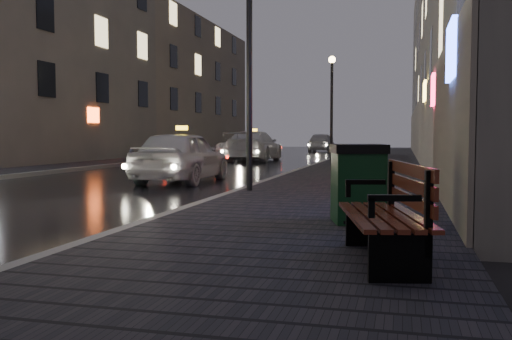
{
  "coord_description": "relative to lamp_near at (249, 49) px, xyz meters",
  "views": [
    {
      "loc": [
        5.38,
        -7.07,
        1.49
      ],
      "look_at": [
        2.84,
        2.8,
        0.85
      ],
      "focal_mm": 40.0,
      "sensor_mm": 36.0,
      "label": 1
    }
  ],
  "objects": [
    {
      "name": "ground",
      "position": [
        -1.85,
        -6.0,
        -3.49
      ],
      "size": [
        120.0,
        120.0,
        0.0
      ],
      "primitive_type": "plane",
      "color": "black",
      "rests_on": "ground"
    },
    {
      "name": "sidewalk",
      "position": [
        2.05,
        15.0,
        -3.41
      ],
      "size": [
        4.6,
        58.0,
        0.15
      ],
      "primitive_type": "cube",
      "color": "black",
      "rests_on": "ground"
    },
    {
      "name": "curb",
      "position": [
        -0.35,
        15.0,
        -3.41
      ],
      "size": [
        0.2,
        58.0,
        0.15
      ],
      "primitive_type": "cube",
      "color": "slate",
      "rests_on": "ground"
    },
    {
      "name": "sidewalk_far",
      "position": [
        -10.55,
        15.0,
        -3.41
      ],
      "size": [
        2.4,
        58.0,
        0.15
      ],
      "primitive_type": "cube",
      "color": "black",
      "rests_on": "ground"
    },
    {
      "name": "curb_far",
      "position": [
        -9.25,
        15.0,
        -3.41
      ],
      "size": [
        0.2,
        58.0,
        0.15
      ],
      "primitive_type": "cube",
      "color": "slate",
      "rests_on": "ground"
    },
    {
      "name": "building_near",
      "position": [
        5.25,
        19.0,
        3.01
      ],
      "size": [
        1.8,
        50.0,
        13.0
      ],
      "primitive_type": "cube",
      "color": "#605B54",
      "rests_on": "ground"
    },
    {
      "name": "building_far_b",
      "position": [
        -15.35,
        14.0,
        3.51
      ],
      "size": [
        6.0,
        16.0,
        14.0
      ],
      "primitive_type": "cube",
      "color": "#6B6051",
      "rests_on": "ground"
    },
    {
      "name": "building_far_c",
      "position": [
        -15.35,
        33.0,
        2.01
      ],
      "size": [
        6.0,
        22.0,
        11.0
      ],
      "primitive_type": "cube",
      "color": "#6B6051",
      "rests_on": "ground"
    },
    {
      "name": "lamp_near",
      "position": [
        0.0,
        0.0,
        0.0
      ],
      "size": [
        0.36,
        0.36,
        5.28
      ],
      "color": "black",
      "rests_on": "sidewalk"
    },
    {
      "name": "lamp_far",
      "position": [
        0.0,
        16.0,
        0.0
      ],
      "size": [
        0.36,
        0.36,
        5.28
      ],
      "color": "black",
      "rests_on": "sidewalk"
    },
    {
      "name": "bench",
      "position": [
        3.42,
        -6.98,
        -2.82
      ],
      "size": [
        1.12,
        2.14,
        1.04
      ],
      "rotation": [
        0.0,
        0.0,
        0.21
      ],
      "color": "black",
      "rests_on": "sidewalk"
    },
    {
      "name": "trash_bin",
      "position": [
        2.88,
        -4.35,
        -2.73
      ],
      "size": [
        0.96,
        0.96,
        1.19
      ],
      "rotation": [
        0.0,
        0.0,
        0.27
      ],
      "color": "black",
      "rests_on": "sidewalk"
    },
    {
      "name": "taxi_near",
      "position": [
        -3.09,
        3.43,
        -2.68
      ],
      "size": [
        2.02,
        4.78,
        1.61
      ],
      "primitive_type": "imported",
      "rotation": [
        0.0,
        0.0,
        3.17
      ],
      "color": "#BABAC0",
      "rests_on": "ground"
    },
    {
      "name": "car_left_mid",
      "position": [
        -7.16,
        12.38,
        -2.77
      ],
      "size": [
        1.55,
        4.37,
        1.44
      ],
      "primitive_type": "imported",
      "rotation": [
        0.0,
        0.0,
        -0.01
      ],
      "color": "gray",
      "rests_on": "ground"
    },
    {
      "name": "taxi_mid",
      "position": [
        -4.47,
        17.5,
        -2.66
      ],
      "size": [
        2.44,
        5.74,
        1.65
      ],
      "primitive_type": "imported",
      "rotation": [
        0.0,
        0.0,
        3.16
      ],
      "color": "silver",
      "rests_on": "ground"
    },
    {
      "name": "taxi_far",
      "position": [
        -6.35,
        21.72,
        -2.77
      ],
      "size": [
        2.39,
        5.17,
        1.44
      ],
      "primitive_type": "imported",
      "rotation": [
        0.0,
        0.0,
        0.0
      ],
      "color": "silver",
      "rests_on": "ground"
    },
    {
      "name": "car_far",
      "position": [
        -3.1,
        34.72,
        -2.68
      ],
      "size": [
        2.0,
        4.77,
        1.61
      ],
      "primitive_type": "imported",
      "rotation": [
        0.0,
        0.0,
        3.16
      ],
      "color": "#96959C",
      "rests_on": "ground"
    }
  ]
}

